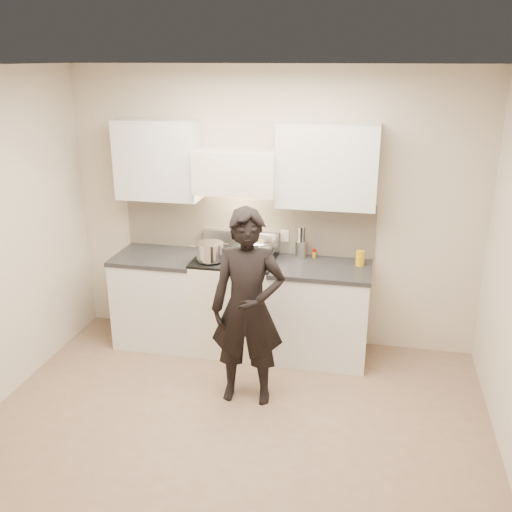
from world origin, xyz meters
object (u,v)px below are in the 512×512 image
at_px(stove, 235,303).
at_px(counter_right, 320,311).
at_px(person, 248,308).
at_px(utensil_crock, 301,248).
at_px(wok, 258,244).

relative_size(stove, counter_right, 1.04).
relative_size(counter_right, person, 0.55).
relative_size(stove, utensil_crock, 3.23).
distance_m(wok, person, 1.02).
bearing_deg(counter_right, person, -120.71).
height_order(stove, utensil_crock, utensil_crock).
xyz_separation_m(stove, person, (0.32, -0.86, 0.35)).
height_order(utensil_crock, person, person).
distance_m(utensil_crock, person, 1.13).
xyz_separation_m(counter_right, wok, (-0.63, 0.13, 0.59)).
bearing_deg(person, stove, 106.52).
bearing_deg(counter_right, stove, -180.00).
height_order(wok, person, person).
distance_m(counter_right, person, 1.06).
bearing_deg(counter_right, wok, 168.32).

